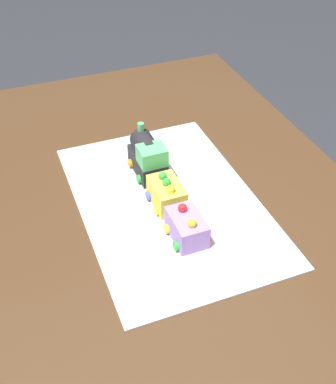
{
  "coord_description": "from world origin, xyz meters",
  "views": [
    {
      "loc": [
        0.82,
        -0.28,
        1.5
      ],
      "look_at": [
        0.01,
        0.04,
        0.77
      ],
      "focal_mm": 46.44,
      "sensor_mm": 36.0,
      "label": 1
    }
  ],
  "objects_px": {
    "cake_car_hopper_lavender": "(187,227)",
    "dining_table": "(152,238)",
    "cake_car_caboose_lemon": "(167,194)",
    "cake_locomotive": "(148,157)"
  },
  "relations": [
    {
      "from": "cake_car_hopper_lavender",
      "to": "dining_table",
      "type": "bearing_deg",
      "value": -164.62
    },
    {
      "from": "cake_car_caboose_lemon",
      "to": "cake_car_hopper_lavender",
      "type": "xyz_separation_m",
      "value": [
        0.12,
        0.0,
        -0.0
      ]
    },
    {
      "from": "cake_locomotive",
      "to": "cake_car_hopper_lavender",
      "type": "relative_size",
      "value": 1.4
    },
    {
      "from": "cake_locomotive",
      "to": "cake_car_caboose_lemon",
      "type": "xyz_separation_m",
      "value": [
        0.13,
        0.0,
        -0.02
      ]
    },
    {
      "from": "dining_table",
      "to": "cake_locomotive",
      "type": "xyz_separation_m",
      "value": [
        -0.12,
        0.04,
        0.16
      ]
    },
    {
      "from": "dining_table",
      "to": "cake_car_caboose_lemon",
      "type": "distance_m",
      "value": 0.15
    },
    {
      "from": "cake_locomotive",
      "to": "cake_car_hopper_lavender",
      "type": "bearing_deg",
      "value": 0.0
    },
    {
      "from": "dining_table",
      "to": "cake_car_caboose_lemon",
      "type": "relative_size",
      "value": 14.0
    },
    {
      "from": "dining_table",
      "to": "cake_locomotive",
      "type": "height_order",
      "value": "cake_locomotive"
    },
    {
      "from": "dining_table",
      "to": "cake_car_caboose_lemon",
      "type": "bearing_deg",
      "value": 75.23
    }
  ]
}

